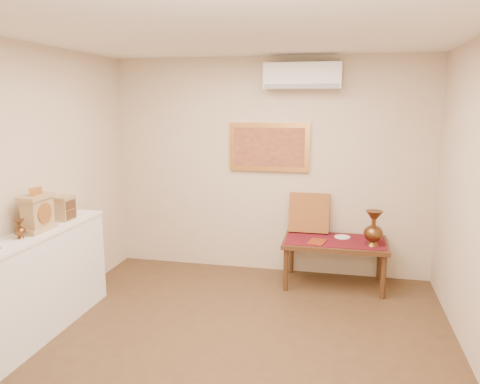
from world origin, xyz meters
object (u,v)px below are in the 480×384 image
(display_ledge, at_px, (32,287))
(wooden_chest, at_px, (64,208))
(brass_urn_tall, at_px, (374,224))
(mantel_clock, at_px, (38,213))
(low_table, at_px, (335,246))

(display_ledge, relative_size, wooden_chest, 8.28)
(display_ledge, xyz_separation_m, wooden_chest, (0.01, 0.57, 0.61))
(brass_urn_tall, distance_m, mantel_clock, 3.49)
(mantel_clock, bearing_deg, brass_urn_tall, 27.65)
(wooden_chest, bearing_deg, mantel_clock, -88.96)
(display_ledge, bearing_deg, brass_urn_tall, 29.56)
(brass_urn_tall, bearing_deg, mantel_clock, -152.35)
(display_ledge, xyz_separation_m, mantel_clock, (0.02, 0.14, 0.66))
(mantel_clock, distance_m, low_table, 3.25)
(display_ledge, relative_size, low_table, 1.68)
(wooden_chest, relative_size, low_table, 0.20)
(mantel_clock, relative_size, low_table, 0.34)
(display_ledge, distance_m, mantel_clock, 0.68)
(mantel_clock, xyz_separation_m, low_table, (2.66, 1.74, -0.67))
(brass_urn_tall, distance_m, low_table, 0.54)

